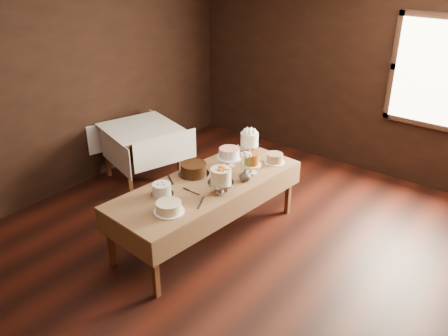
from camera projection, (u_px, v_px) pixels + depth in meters
floor at (213, 250)px, 5.30m from camera, size 5.00×6.00×0.01m
wall_back at (344, 72)px, 6.80m from camera, size 5.00×0.02×2.80m
wall_left at (61, 89)px, 6.06m from camera, size 0.02×6.00×2.80m
window at (439, 74)px, 5.96m from camera, size 1.10×0.05×1.30m
display_table at (207, 187)px, 5.26m from camera, size 1.10×2.37×0.71m
side_table at (141, 133)px, 6.56m from camera, size 1.18×1.18×0.80m
cake_meringue at (249, 143)px, 5.90m from camera, size 0.29×0.29×0.28m
cake_speckled at (275, 158)px, 5.67m from camera, size 0.26×0.26×0.12m
cake_lattice at (229, 158)px, 5.58m from camera, size 0.30×0.30×0.23m
cake_caramel at (251, 164)px, 5.39m from camera, size 0.24×0.24×0.26m
cake_chocolate at (194, 169)px, 5.38m from camera, size 0.37×0.37×0.14m
cake_flowers at (221, 182)px, 4.98m from camera, size 0.28×0.28×0.29m
cake_swirl at (162, 190)px, 4.97m from camera, size 0.25×0.25×0.13m
cake_cream at (169, 208)px, 4.66m from camera, size 0.36×0.36×0.11m
cake_server_a at (194, 193)px, 5.02m from camera, size 0.24×0.04×0.01m
cake_server_b at (200, 205)px, 4.79m from camera, size 0.13×0.23×0.01m
cake_server_c at (220, 172)px, 5.46m from camera, size 0.13×0.22×0.01m
cake_server_e at (171, 182)px, 5.25m from camera, size 0.21×0.15×0.01m
flower_vase at (245, 175)px, 5.25m from camera, size 0.15×0.15×0.14m
flower_bouquet at (245, 160)px, 5.16m from camera, size 0.14×0.14×0.20m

